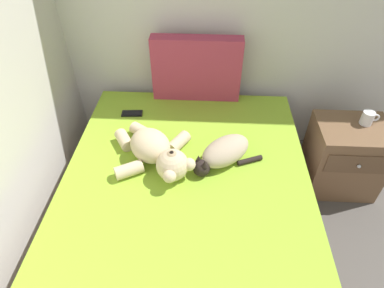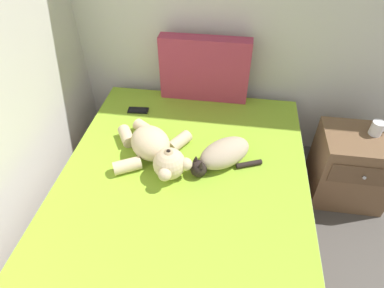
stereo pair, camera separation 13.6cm
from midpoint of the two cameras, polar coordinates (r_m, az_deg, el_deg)
name	(u,v)px [view 2 (the right image)]	position (r m, az deg, el deg)	size (l,w,h in m)	color
bed	(181,216)	(2.07, 0.09, -12.52)	(1.50, 2.01, 0.52)	brown
patterned_cushion	(204,69)	(2.43, 3.84, 12.85)	(0.65, 0.11, 0.48)	#A5334C
cat	(222,155)	(1.96, 7.29, -1.91)	(0.42, 0.37, 0.15)	tan
teddy_bear	(156,150)	(1.96, -4.40, -1.03)	(0.54, 0.56, 0.20)	beige
cell_phone	(138,110)	(2.42, -7.80, 5.81)	(0.15, 0.08, 0.01)	black
nightstand	(351,167)	(2.60, 27.37, -3.63)	(0.50, 0.42, 0.55)	brown
mug	(377,128)	(2.47, 31.04, 2.33)	(0.12, 0.08, 0.09)	silver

